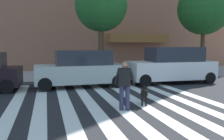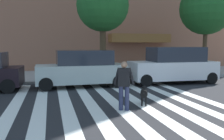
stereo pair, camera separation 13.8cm
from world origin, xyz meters
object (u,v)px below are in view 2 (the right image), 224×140
(street_tree_middle, at_px, (206,9))
(pedestrian_dog_walker, at_px, (124,83))
(street_tree_nearest, at_px, (103,6))
(dog_on_leash, at_px, (144,93))
(parked_car_behind_first, at_px, (82,69))
(parked_car_third_in_line, at_px, (173,65))

(street_tree_middle, xyz_separation_m, pedestrian_dog_walker, (-8.27, -7.44, -3.78))
(street_tree_nearest, height_order, street_tree_middle, street_tree_middle)
(street_tree_nearest, bearing_deg, street_tree_middle, 0.56)
(pedestrian_dog_walker, relative_size, dog_on_leash, 1.74)
(street_tree_nearest, relative_size, pedestrian_dog_walker, 3.72)
(parked_car_behind_first, xyz_separation_m, street_tree_nearest, (1.63, 2.40, 3.65))
(pedestrian_dog_walker, distance_m, dog_on_leash, 1.21)
(parked_car_behind_first, xyz_separation_m, pedestrian_dog_walker, (0.76, -4.97, -0.01))
(street_tree_middle, bearing_deg, parked_car_third_in_line, -146.78)
(pedestrian_dog_walker, bearing_deg, dog_on_leash, 31.24)
(street_tree_middle, bearing_deg, dog_on_leash, -136.81)
(dog_on_leash, bearing_deg, street_tree_middle, 43.19)
(parked_car_behind_first, xyz_separation_m, street_tree_middle, (9.02, 2.47, 3.77))
(parked_car_behind_first, bearing_deg, pedestrian_dog_walker, -81.35)
(parked_car_behind_first, distance_m, street_tree_nearest, 4.66)
(parked_car_third_in_line, bearing_deg, street_tree_nearest, 146.38)
(parked_car_behind_first, bearing_deg, dog_on_leash, -68.81)
(street_tree_nearest, bearing_deg, parked_car_behind_first, -124.22)
(parked_car_behind_first, relative_size, parked_car_third_in_line, 0.94)
(street_tree_nearest, distance_m, street_tree_middle, 7.39)
(street_tree_nearest, distance_m, dog_on_leash, 7.96)
(parked_car_third_in_line, distance_m, dog_on_leash, 5.67)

